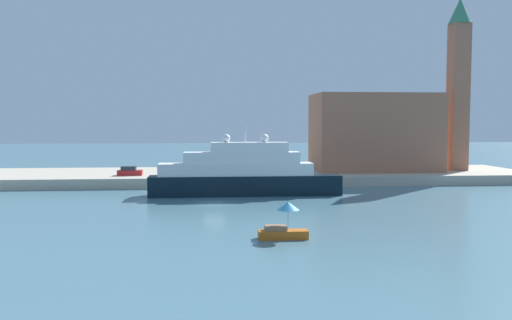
{
  "coord_description": "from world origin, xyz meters",
  "views": [
    {
      "loc": [
        -0.74,
        -66.23,
        10.13
      ],
      "look_at": [
        5.79,
        6.0,
        5.05
      ],
      "focal_mm": 37.5,
      "sensor_mm": 36.0,
      "label": 1
    }
  ],
  "objects_px": {
    "person_figure": "(166,169)",
    "mooring_bollard": "(223,174)",
    "parked_car": "(130,171)",
    "harbor_building": "(375,132)",
    "bell_tower": "(458,78)",
    "small_motorboat": "(284,224)",
    "large_yacht": "(243,174)"
  },
  "relations": [
    {
      "from": "person_figure",
      "to": "mooring_bollard",
      "type": "xyz_separation_m",
      "value": [
        9.31,
        -5.68,
        -0.39
      ]
    },
    {
      "from": "parked_car",
      "to": "harbor_building",
      "type": "bearing_deg",
      "value": 7.15
    },
    {
      "from": "harbor_building",
      "to": "person_figure",
      "type": "xyz_separation_m",
      "value": [
        -36.6,
        -3.86,
        -6.0
      ]
    },
    {
      "from": "bell_tower",
      "to": "parked_car",
      "type": "height_order",
      "value": "bell_tower"
    },
    {
      "from": "small_motorboat",
      "to": "mooring_bollard",
      "type": "relative_size",
      "value": 5.2
    },
    {
      "from": "bell_tower",
      "to": "parked_car",
      "type": "bearing_deg",
      "value": -175.65
    },
    {
      "from": "bell_tower",
      "to": "parked_car",
      "type": "relative_size",
      "value": 7.67
    },
    {
      "from": "small_motorboat",
      "to": "bell_tower",
      "type": "relative_size",
      "value": 0.14
    },
    {
      "from": "small_motorboat",
      "to": "mooring_bollard",
      "type": "bearing_deg",
      "value": 96.35
    },
    {
      "from": "parked_car",
      "to": "large_yacht",
      "type": "bearing_deg",
      "value": -38.25
    },
    {
      "from": "bell_tower",
      "to": "small_motorboat",
      "type": "bearing_deg",
      "value": -129.24
    },
    {
      "from": "bell_tower",
      "to": "mooring_bollard",
      "type": "xyz_separation_m",
      "value": [
        -42.13,
        -8.58,
        -16.03
      ]
    },
    {
      "from": "small_motorboat",
      "to": "parked_car",
      "type": "bearing_deg",
      "value": 114.54
    },
    {
      "from": "large_yacht",
      "to": "bell_tower",
      "type": "relative_size",
      "value": 0.88
    },
    {
      "from": "large_yacht",
      "to": "small_motorboat",
      "type": "bearing_deg",
      "value": -86.52
    },
    {
      "from": "harbor_building",
      "to": "person_figure",
      "type": "relative_size",
      "value": 12.52
    },
    {
      "from": "large_yacht",
      "to": "person_figure",
      "type": "height_order",
      "value": "large_yacht"
    },
    {
      "from": "person_figure",
      "to": "bell_tower",
      "type": "bearing_deg",
      "value": 3.23
    },
    {
      "from": "small_motorboat",
      "to": "person_figure",
      "type": "distance_m",
      "value": 45.6
    },
    {
      "from": "person_figure",
      "to": "mooring_bollard",
      "type": "distance_m",
      "value": 10.91
    },
    {
      "from": "harbor_building",
      "to": "parked_car",
      "type": "bearing_deg",
      "value": -172.85
    },
    {
      "from": "harbor_building",
      "to": "person_figure",
      "type": "distance_m",
      "value": 37.29
    },
    {
      "from": "bell_tower",
      "to": "mooring_bollard",
      "type": "distance_m",
      "value": 45.89
    },
    {
      "from": "bell_tower",
      "to": "person_figure",
      "type": "relative_size",
      "value": 17.61
    },
    {
      "from": "bell_tower",
      "to": "person_figure",
      "type": "height_order",
      "value": "bell_tower"
    },
    {
      "from": "harbor_building",
      "to": "parked_car",
      "type": "xyz_separation_m",
      "value": [
        -42.3,
        -5.3,
        -6.16
      ]
    },
    {
      "from": "mooring_bollard",
      "to": "bell_tower",
      "type": "bearing_deg",
      "value": 11.51
    },
    {
      "from": "large_yacht",
      "to": "harbor_building",
      "type": "height_order",
      "value": "harbor_building"
    },
    {
      "from": "small_motorboat",
      "to": "parked_car",
      "type": "distance_m",
      "value": 46.28
    },
    {
      "from": "harbor_building",
      "to": "person_figure",
      "type": "height_order",
      "value": "harbor_building"
    },
    {
      "from": "harbor_building",
      "to": "bell_tower",
      "type": "distance_m",
      "value": 17.73
    },
    {
      "from": "small_motorboat",
      "to": "harbor_building",
      "type": "height_order",
      "value": "harbor_building"
    }
  ]
}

